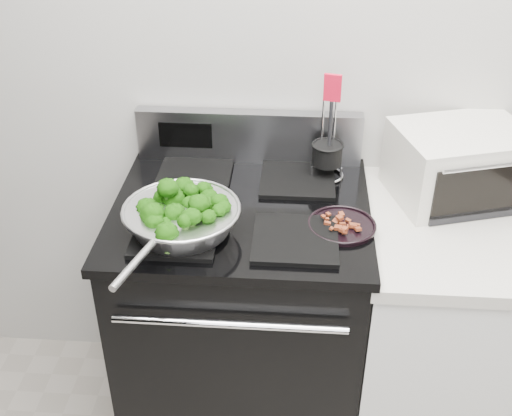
# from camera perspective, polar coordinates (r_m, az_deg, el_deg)

# --- Properties ---
(back_wall) EXTENTS (4.00, 0.02, 2.70)m
(back_wall) POSITION_cam_1_polar(r_m,az_deg,el_deg) (2.10, 7.86, 14.11)
(back_wall) COLOR #BAB7B0
(back_wall) RESTS_ON ground
(gas_range) EXTENTS (0.79, 0.69, 1.13)m
(gas_range) POSITION_cam_1_polar(r_m,az_deg,el_deg) (2.25, -1.19, -9.83)
(gas_range) COLOR black
(gas_range) RESTS_ON floor
(counter) EXTENTS (0.62, 0.68, 0.92)m
(counter) POSITION_cam_1_polar(r_m,az_deg,el_deg) (2.32, 16.26, -10.84)
(counter) COLOR white
(counter) RESTS_ON floor
(skillet) EXTENTS (0.34, 0.53, 0.07)m
(skillet) POSITION_cam_1_polar(r_m,az_deg,el_deg) (1.83, -6.64, -0.85)
(skillet) COLOR silver
(skillet) RESTS_ON gas_range
(broccoli_pile) EXTENTS (0.27, 0.27, 0.09)m
(broccoli_pile) POSITION_cam_1_polar(r_m,az_deg,el_deg) (1.82, -6.64, -0.31)
(broccoli_pile) COLOR black
(broccoli_pile) RESTS_ON skillet
(bacon_plate) EXTENTS (0.20, 0.20, 0.04)m
(bacon_plate) POSITION_cam_1_polar(r_m,az_deg,el_deg) (1.88, 7.65, -1.27)
(bacon_plate) COLOR black
(bacon_plate) RESTS_ON gas_range
(utensil_holder) EXTENTS (0.12, 0.12, 0.36)m
(utensil_holder) POSITION_cam_1_polar(r_m,az_deg,el_deg) (2.11, 6.31, 4.34)
(utensil_holder) COLOR silver
(utensil_holder) RESTS_ON gas_range
(toaster_oven) EXTENTS (0.47, 0.40, 0.23)m
(toaster_oven) POSITION_cam_1_polar(r_m,az_deg,el_deg) (2.12, 17.63, 3.76)
(toaster_oven) COLOR white
(toaster_oven) RESTS_ON counter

